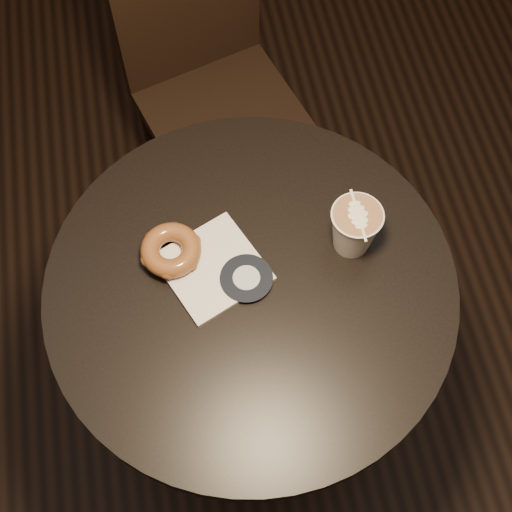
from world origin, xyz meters
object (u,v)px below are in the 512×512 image
Objects in this scene: doughnut at (171,250)px; latte_cup at (354,229)px; cafe_table at (251,326)px; pastry_bag at (213,268)px; chair at (205,62)px.

doughnut is 1.06× the size of latte_cup.
cafe_table is 7.71× the size of latte_cup.
pastry_bag is 1.60× the size of latte_cup.
latte_cup is at bearing -5.75° from doughnut.
chair is 9.46× the size of latte_cup.
pastry_bag is 0.08m from doughnut.
cafe_table is 0.21m from pastry_bag.
cafe_table is 7.25× the size of doughnut.
chair is 0.72m from pastry_bag.
latte_cup is at bearing -92.94° from chair.
latte_cup is (0.17, -0.67, 0.28)m from chair.
latte_cup reaches higher than pastry_bag.
latte_cup is at bearing 12.88° from cafe_table.
doughnut reaches higher than pastry_bag.
cafe_table is at bearing -167.12° from latte_cup.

